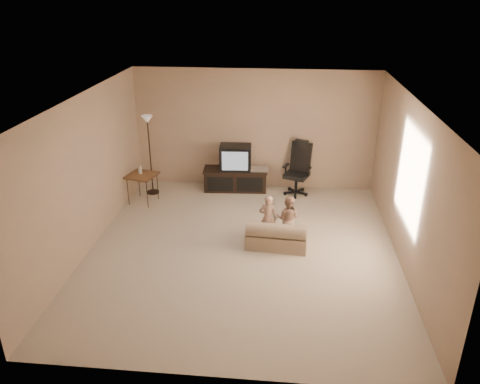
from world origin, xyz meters
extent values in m
plane|color=beige|center=(0.00, 0.00, 0.00)|extent=(5.50, 5.50, 0.00)
plane|color=white|center=(0.00, 0.00, 2.50)|extent=(5.50, 5.50, 0.00)
plane|color=tan|center=(0.00, 2.75, 1.25)|extent=(5.00, 0.00, 5.00)
plane|color=tan|center=(0.00, -2.75, 1.25)|extent=(5.00, 0.00, 5.00)
plane|color=tan|center=(-2.50, 0.00, 1.25)|extent=(0.00, 5.50, 5.50)
plane|color=tan|center=(2.50, 0.00, 1.25)|extent=(0.00, 5.50, 5.50)
cube|color=black|center=(-0.38, 2.49, 0.21)|extent=(1.32, 0.54, 0.42)
cube|color=black|center=(-0.38, 2.49, 0.44)|extent=(1.36, 0.58, 0.04)
cube|color=black|center=(-0.67, 2.24, 0.21)|extent=(0.54, 0.05, 0.31)
cube|color=black|center=(-0.06, 2.27, 0.21)|extent=(0.54, 0.05, 0.31)
cube|color=black|center=(-0.38, 2.51, 0.72)|extent=(0.67, 0.50, 0.51)
cube|color=white|center=(-0.37, 2.27, 0.72)|extent=(0.53, 0.04, 0.40)
cube|color=silver|center=(0.13, 2.47, 0.49)|extent=(0.38, 0.28, 0.06)
cylinder|color=black|center=(0.90, 2.35, 0.22)|extent=(0.06, 0.06, 0.36)
cube|color=black|center=(0.90, 2.35, 0.43)|extent=(0.58, 0.58, 0.08)
cube|color=black|center=(0.98, 2.55, 0.76)|extent=(0.46, 0.30, 0.63)
cube|color=black|center=(0.98, 2.55, 1.05)|extent=(0.28, 0.18, 0.14)
cube|color=black|center=(0.67, 2.44, 0.60)|extent=(0.15, 0.26, 0.04)
cube|color=black|center=(1.12, 2.26, 0.60)|extent=(0.15, 0.26, 0.04)
cube|color=brown|center=(-2.15, 1.68, 0.57)|extent=(0.64, 0.64, 0.03)
cylinder|color=black|center=(-2.41, 1.52, 0.29)|extent=(0.01, 0.01, 0.58)
cylinder|color=black|center=(-1.99, 1.42, 0.29)|extent=(0.01, 0.01, 0.58)
cylinder|color=black|center=(-2.31, 1.93, 0.29)|extent=(0.01, 0.01, 0.58)
cylinder|color=black|center=(-1.89, 1.83, 0.29)|extent=(0.01, 0.01, 0.58)
cylinder|color=#EFE3CF|center=(-2.19, 1.73, 0.66)|extent=(0.07, 0.07, 0.15)
cone|color=#D8B98C|center=(-2.19, 1.73, 0.77)|extent=(0.06, 0.06, 0.05)
cylinder|color=black|center=(-2.09, 2.14, 0.01)|extent=(0.26, 0.26, 0.03)
cylinder|color=black|center=(-2.09, 2.14, 0.79)|extent=(0.03, 0.03, 1.56)
cone|color=beige|center=(-2.09, 2.14, 1.58)|extent=(0.22, 0.22, 0.15)
cube|color=tan|center=(0.56, 0.21, 0.13)|extent=(1.04, 0.62, 0.26)
cylinder|color=tan|center=(0.54, 0.04, 0.37)|extent=(0.99, 0.32, 0.24)
imported|color=tan|center=(0.39, 0.37, 0.42)|extent=(0.32, 0.24, 0.84)
imported|color=tan|center=(0.73, 0.41, 0.41)|extent=(0.44, 0.31, 0.82)
camera|label=1|loc=(0.61, -6.63, 4.00)|focal=35.00mm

